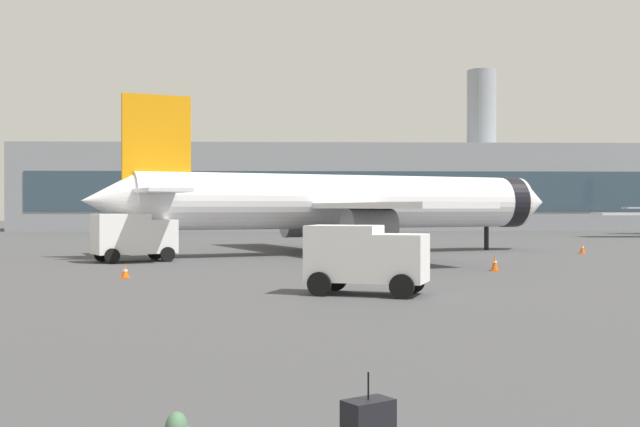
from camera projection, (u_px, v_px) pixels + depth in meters
name	position (u px, v px, depth m)	size (l,w,h in m)	color
airplane_at_gate	(343.00, 202.00, 56.50)	(34.31, 31.46, 10.50)	white
service_truck	(133.00, 235.00, 48.15)	(5.27, 4.25, 2.90)	white
cargo_van	(365.00, 256.00, 29.84)	(4.81, 3.51, 2.60)	white
safety_cone_near	(495.00, 263.00, 41.19)	(0.44, 0.44, 0.80)	#F2590C
safety_cone_mid	(125.00, 272.00, 36.86)	(0.44, 0.44, 0.61)	#F2590C
safety_cone_far	(582.00, 248.00, 56.85)	(0.44, 0.44, 0.77)	#F2590C
rolling_suitcase	(368.00, 426.00, 10.42)	(0.75, 0.69, 1.10)	black
terminal_building	(380.00, 188.00, 121.85)	(105.19, 22.43, 24.38)	gray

